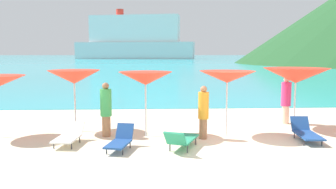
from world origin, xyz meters
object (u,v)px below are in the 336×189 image
object	(u,v)px
lounge_chair_0	(306,132)
beachgoer_2	(106,108)
cruise_ship	(135,40)
umbrella_2	(74,77)
lounge_chair_7	(120,140)
beachgoer_1	(286,99)
lounge_chair_2	(182,139)
beachgoer_3	(203,111)
lounge_chair_1	(69,136)
umbrella_3	(145,79)
umbrella_5	(296,76)
umbrella_4	(227,77)

from	to	relation	value
lounge_chair_0	beachgoer_2	xyz separation A→B (m)	(-6.35, 0.88, 0.67)
lounge_chair_0	cruise_ship	size ratio (longest dim) A/B	0.03
cruise_ship	umbrella_2	bearing A→B (deg)	-76.30
lounge_chair_7	beachgoer_1	bearing A→B (deg)	42.39
lounge_chair_2	beachgoer_1	size ratio (longest dim) A/B	0.93
lounge_chair_0	beachgoer_1	bearing A→B (deg)	86.88
lounge_chair_2	cruise_ship	xyz separation A→B (m)	(-8.37, 156.95, 8.74)
beachgoer_2	beachgoer_3	size ratio (longest dim) A/B	1.04
lounge_chair_0	lounge_chair_1	bearing A→B (deg)	-174.36
umbrella_3	beachgoer_1	xyz separation A→B (m)	(5.42, 1.74, -0.95)
lounge_chair_0	beachgoer_1	world-z (taller)	beachgoer_1
umbrella_5	lounge_chair_2	distance (m)	5.24
lounge_chair_1	beachgoer_3	size ratio (longest dim) A/B	0.86
lounge_chair_7	beachgoer_1	size ratio (longest dim) A/B	0.74
umbrella_3	cruise_ship	xyz separation A→B (m)	(-7.33, 155.24, 7.13)
lounge_chair_2	lounge_chair_7	world-z (taller)	lounge_chair_7
umbrella_3	lounge_chair_2	distance (m)	2.56
lounge_chair_7	beachgoer_2	world-z (taller)	beachgoer_2
lounge_chair_1	cruise_ship	distance (m)	156.53
lounge_chair_0	lounge_chair_2	xyz separation A→B (m)	(-4.01, -0.82, 0.04)
umbrella_4	lounge_chair_7	xyz separation A→B (m)	(-3.38, -1.51, -1.68)
umbrella_5	lounge_chair_0	distance (m)	2.37
umbrella_3	umbrella_4	xyz separation A→B (m)	(2.68, -0.13, 0.05)
beachgoer_3	lounge_chair_1	bearing A→B (deg)	174.15
lounge_chair_2	beachgoer_3	size ratio (longest dim) A/B	1.00
lounge_chair_7	beachgoer_1	world-z (taller)	beachgoer_1
umbrella_5	lounge_chair_1	xyz separation A→B (m)	(-7.67, -1.73, -1.68)
beachgoer_1	beachgoer_3	xyz separation A→B (m)	(-3.57, -2.23, -0.07)
umbrella_4	lounge_chair_0	bearing A→B (deg)	-17.73
umbrella_4	umbrella_3	bearing A→B (deg)	177.30
umbrella_3	beachgoer_2	size ratio (longest dim) A/B	1.20
umbrella_3	beachgoer_1	distance (m)	5.78
cruise_ship	beachgoer_2	bearing A→B (deg)	-75.87
umbrella_4	cruise_ship	distance (m)	155.85
lounge_chair_2	lounge_chair_7	distance (m)	1.75
umbrella_2	beachgoer_3	world-z (taller)	umbrella_2
beachgoer_2	beachgoer_3	xyz separation A→B (m)	(3.15, -0.48, -0.04)
umbrella_5	beachgoer_2	world-z (taller)	umbrella_5
umbrella_5	beachgoer_3	size ratio (longest dim) A/B	1.42
lounge_chair_2	lounge_chair_7	bearing A→B (deg)	20.09
umbrella_3	beachgoer_2	world-z (taller)	umbrella_3
umbrella_2	beachgoer_1	size ratio (longest dim) A/B	1.17
lounge_chair_7	lounge_chair_1	bearing A→B (deg)	170.68
beachgoer_2	cruise_ship	bearing A→B (deg)	-87.91
umbrella_4	beachgoer_2	bearing A→B (deg)	178.29
umbrella_2	cruise_ship	size ratio (longest dim) A/B	0.04
lounge_chair_1	cruise_ship	xyz separation A→B (m)	(-5.02, 156.21, 8.78)
beachgoer_1	beachgoer_3	world-z (taller)	beachgoer_1
beachgoer_1	beachgoer_3	size ratio (longest dim) A/B	1.08
umbrella_3	lounge_chair_1	world-z (taller)	umbrella_3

